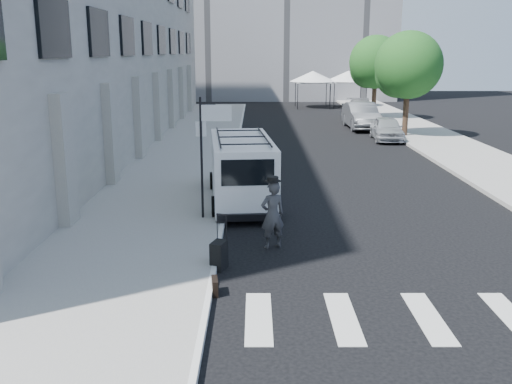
{
  "coord_description": "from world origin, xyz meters",
  "views": [
    {
      "loc": [
        -1.07,
        -12.86,
        4.89
      ],
      "look_at": [
        -1.04,
        1.63,
        1.3
      ],
      "focal_mm": 40.0,
      "sensor_mm": 36.0,
      "label": 1
    }
  ],
  "objects_px": {
    "briefcase": "(215,286)",
    "businessman": "(273,215)",
    "parked_car_c": "(361,109)",
    "cargo_van": "(241,169)",
    "parked_car_b": "(361,116)",
    "parked_car_a": "(387,129)",
    "suitcase": "(219,255)"
  },
  "relations": [
    {
      "from": "suitcase",
      "to": "parked_car_b",
      "type": "distance_m",
      "value": 25.62
    },
    {
      "from": "briefcase",
      "to": "parked_car_c",
      "type": "relative_size",
      "value": 0.09
    },
    {
      "from": "suitcase",
      "to": "parked_car_a",
      "type": "height_order",
      "value": "parked_car_a"
    },
    {
      "from": "parked_car_a",
      "to": "parked_car_b",
      "type": "xyz_separation_m",
      "value": [
        -0.54,
        4.95,
        0.17
      ]
    },
    {
      "from": "suitcase",
      "to": "briefcase",
      "type": "bearing_deg",
      "value": -71.6
    },
    {
      "from": "cargo_van",
      "to": "parked_car_a",
      "type": "xyz_separation_m",
      "value": [
        7.85,
        13.52,
        -0.46
      ]
    },
    {
      "from": "businessman",
      "to": "cargo_van",
      "type": "relative_size",
      "value": 0.3
    },
    {
      "from": "suitcase",
      "to": "parked_car_b",
      "type": "xyz_separation_m",
      "value": [
        7.69,
        24.43,
        0.5
      ]
    },
    {
      "from": "businessman",
      "to": "suitcase",
      "type": "height_order",
      "value": "businessman"
    },
    {
      "from": "briefcase",
      "to": "parked_car_c",
      "type": "xyz_separation_m",
      "value": [
        8.65,
        31.35,
        0.54
      ]
    },
    {
      "from": "parked_car_b",
      "to": "suitcase",
      "type": "bearing_deg",
      "value": -108.26
    },
    {
      "from": "briefcase",
      "to": "businessman",
      "type": "bearing_deg",
      "value": 59.02
    },
    {
      "from": "businessman",
      "to": "suitcase",
      "type": "relative_size",
      "value": 1.37
    },
    {
      "from": "businessman",
      "to": "parked_car_c",
      "type": "bearing_deg",
      "value": -126.86
    },
    {
      "from": "parked_car_c",
      "to": "cargo_van",
      "type": "bearing_deg",
      "value": -105.34
    },
    {
      "from": "parked_car_a",
      "to": "suitcase",
      "type": "bearing_deg",
      "value": -108.91
    },
    {
      "from": "cargo_van",
      "to": "parked_car_b",
      "type": "bearing_deg",
      "value": 63.21
    },
    {
      "from": "suitcase",
      "to": "parked_car_b",
      "type": "relative_size",
      "value": 0.25
    },
    {
      "from": "suitcase",
      "to": "parked_car_a",
      "type": "distance_m",
      "value": 21.15
    },
    {
      "from": "businessman",
      "to": "parked_car_b",
      "type": "height_order",
      "value": "businessman"
    },
    {
      "from": "businessman",
      "to": "parked_car_a",
      "type": "distance_m",
      "value": 19.3
    },
    {
      "from": "businessman",
      "to": "parked_car_c",
      "type": "relative_size",
      "value": 0.36
    },
    {
      "from": "businessman",
      "to": "parked_car_c",
      "type": "xyz_separation_m",
      "value": [
        7.38,
        28.48,
        -0.16
      ]
    },
    {
      "from": "parked_car_c",
      "to": "parked_car_a",
      "type": "bearing_deg",
      "value": -88.64
    },
    {
      "from": "parked_car_b",
      "to": "businessman",
      "type": "bearing_deg",
      "value": -106.4
    },
    {
      "from": "briefcase",
      "to": "cargo_van",
      "type": "bearing_deg",
      "value": 79.99
    },
    {
      "from": "cargo_van",
      "to": "parked_car_c",
      "type": "bearing_deg",
      "value": 65.76
    },
    {
      "from": "businessman",
      "to": "parked_car_b",
      "type": "bearing_deg",
      "value": -127.94
    },
    {
      "from": "parked_car_c",
      "to": "businessman",
      "type": "bearing_deg",
      "value": -100.85
    },
    {
      "from": "businessman",
      "to": "briefcase",
      "type": "bearing_deg",
      "value": 43.73
    },
    {
      "from": "parked_car_b",
      "to": "parked_car_a",
      "type": "bearing_deg",
      "value": -84.55
    },
    {
      "from": "cargo_van",
      "to": "parked_car_b",
      "type": "distance_m",
      "value": 19.87
    }
  ]
}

